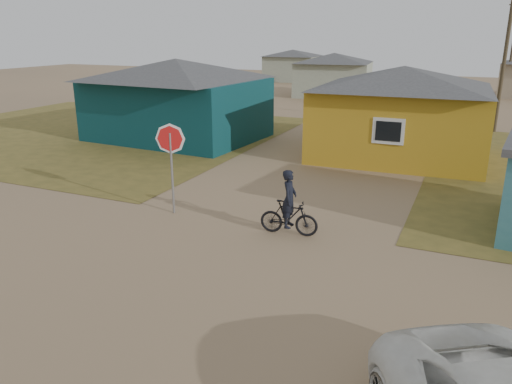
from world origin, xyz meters
TOP-DOWN VIEW (x-y plane):
  - ground at (0.00, 0.00)m, footprint 120.00×120.00m
  - grass_nw at (-14.00, 13.00)m, footprint 20.00×18.00m
  - house_teal at (-8.50, 13.50)m, footprint 8.93×7.08m
  - house_yellow at (2.50, 14.00)m, footprint 7.72×6.76m
  - house_pale_west at (-6.00, 34.00)m, footprint 7.04×6.15m
  - house_pale_north at (-14.00, 46.00)m, footprint 6.28×5.81m
  - utility_pole_near at (6.50, 22.00)m, footprint 1.40×0.20m
  - stop_sign at (-2.57, 3.81)m, footprint 0.89×0.15m
  - cyclist at (1.20, 3.63)m, footprint 1.63×0.61m

SIDE VIEW (x-z plane):
  - ground at x=0.00m, z-range 0.00..0.00m
  - grass_nw at x=-14.00m, z-range 0.00..0.01m
  - cyclist at x=1.20m, z-range -0.25..1.56m
  - house_pale_north at x=-14.00m, z-range 0.05..3.45m
  - house_pale_west at x=-6.00m, z-range 0.06..3.66m
  - stop_sign at x=-2.57m, z-range 0.62..3.36m
  - house_yellow at x=2.50m, z-range 0.05..3.95m
  - house_teal at x=-8.50m, z-range 0.05..4.05m
  - utility_pole_near at x=6.50m, z-range 0.14..8.14m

